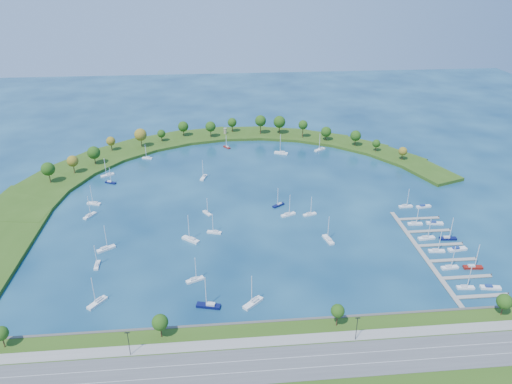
{
  "coord_description": "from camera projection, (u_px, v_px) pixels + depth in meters",
  "views": [
    {
      "loc": [
        -17.89,
        -242.06,
        124.94
      ],
      "look_at": [
        5.0,
        5.0,
        4.0
      ],
      "focal_mm": 33.32,
      "sensor_mm": 36.0,
      "label": 1
    }
  ],
  "objects": [
    {
      "name": "docked_boat_3",
      "position": [
        473.0,
        267.0,
        214.0
      ],
      "size": [
        8.73,
        3.2,
        12.56
      ],
      "rotation": [
        0.0,
        0.0,
        -0.1
      ],
      "color": "maroon",
      "rests_on": "ground"
    },
    {
      "name": "south_shoreline",
      "position": [
        276.0,
        363.0,
        162.46
      ],
      "size": [
        420.0,
        43.1,
        11.6
      ],
      "color": "#2D4C14",
      "rests_on": "ground"
    },
    {
      "name": "docked_boat_4",
      "position": [
        437.0,
        250.0,
        226.12
      ],
      "size": [
        7.83,
        2.86,
        11.26
      ],
      "rotation": [
        0.0,
        0.0,
        -0.09
      ],
      "color": "white",
      "rests_on": "ground"
    },
    {
      "name": "moored_boat_5",
      "position": [
        94.0,
        203.0,
        270.32
      ],
      "size": [
        8.26,
        4.49,
        11.69
      ],
      "rotation": [
        0.0,
        0.0,
        2.84
      ],
      "color": "white",
      "rests_on": "ground"
    },
    {
      "name": "moored_boat_16",
      "position": [
        204.0,
        177.0,
        302.79
      ],
      "size": [
        4.75,
        8.87,
        12.56
      ],
      "rotation": [
        0.0,
        0.0,
        4.42
      ],
      "color": "white",
      "rests_on": "ground"
    },
    {
      "name": "moored_boat_7",
      "position": [
        227.0,
        147.0,
        352.3
      ],
      "size": [
        5.41,
        6.45,
        9.75
      ],
      "rotation": [
        0.0,
        0.0,
        2.2
      ],
      "color": "maroon",
      "rests_on": "ground"
    },
    {
      "name": "docked_boat_8",
      "position": [
        415.0,
        223.0,
        249.58
      ],
      "size": [
        7.75,
        2.62,
        11.22
      ],
      "rotation": [
        0.0,
        0.0,
        -0.06
      ],
      "color": "white",
      "rests_on": "ground"
    },
    {
      "name": "moored_boat_17",
      "position": [
        191.0,
        239.0,
        235.0
      ],
      "size": [
        9.15,
        8.23,
        14.18
      ],
      "rotation": [
        0.0,
        0.0,
        2.45
      ],
      "color": "white",
      "rests_on": "ground"
    },
    {
      "name": "moored_boat_3",
      "position": [
        147.0,
        158.0,
        332.77
      ],
      "size": [
        7.47,
        4.02,
        10.58
      ],
      "rotation": [
        0.0,
        0.0,
        2.85
      ],
      "color": "white",
      "rests_on": "ground"
    },
    {
      "name": "docked_boat_11",
      "position": [
        423.0,
        206.0,
        267.09
      ],
      "size": [
        8.55,
        3.39,
        1.7
      ],
      "rotation": [
        0.0,
        0.0,
        0.13
      ],
      "color": "white",
      "rests_on": "ground"
    },
    {
      "name": "moored_boat_6",
      "position": [
        97.0,
        264.0,
        215.55
      ],
      "size": [
        2.32,
        7.23,
        10.51
      ],
      "rotation": [
        0.0,
        0.0,
        1.61
      ],
      "color": "white",
      "rests_on": "ground"
    },
    {
      "name": "moored_boat_2",
      "position": [
        278.0,
        204.0,
        268.61
      ],
      "size": [
        7.44,
        6.16,
        11.19
      ],
      "rotation": [
        0.0,
        0.0,
        3.76
      ],
      "color": "#0A0E3F",
      "rests_on": "ground"
    },
    {
      "name": "docked_boat_6",
      "position": [
        426.0,
        237.0,
        236.53
      ],
      "size": [
        8.69,
        3.29,
        12.47
      ],
      "rotation": [
        0.0,
        0.0,
        0.11
      ],
      "color": "white",
      "rests_on": "ground"
    },
    {
      "name": "breakwater",
      "position": [
        172.0,
        170.0,
        312.21
      ],
      "size": [
        286.74,
        247.64,
        2.0
      ],
      "color": "#2D4C14",
      "rests_on": "ground"
    },
    {
      "name": "docked_boat_5",
      "position": [
        457.0,
        249.0,
        227.43
      ],
      "size": [
        9.52,
        3.84,
        1.89
      ],
      "rotation": [
        0.0,
        0.0,
        0.14
      ],
      "color": "white",
      "rests_on": "ground"
    },
    {
      "name": "moored_boat_8",
      "position": [
        110.0,
        182.0,
        296.08
      ],
      "size": [
        7.41,
        5.08,
        10.69
      ],
      "rotation": [
        0.0,
        0.0,
        5.82
      ],
      "color": "#0A0E3F",
      "rests_on": "ground"
    },
    {
      "name": "docked_boat_1",
      "position": [
        490.0,
        287.0,
        200.82
      ],
      "size": [
        8.7,
        3.68,
        1.72
      ],
      "rotation": [
        0.0,
        0.0,
        -0.16
      ],
      "color": "white",
      "rests_on": "ground"
    },
    {
      "name": "moored_boat_13",
      "position": [
        97.0,
        302.0,
        191.71
      ],
      "size": [
        7.46,
        8.78,
        13.32
      ],
      "rotation": [
        0.0,
        0.0,
        4.07
      ],
      "color": "white",
      "rests_on": "ground"
    },
    {
      "name": "moored_boat_20",
      "position": [
        108.0,
        175.0,
        306.0
      ],
      "size": [
        8.45,
        6.55,
        12.49
      ],
      "rotation": [
        0.0,
        0.0,
        3.71
      ],
      "color": "white",
      "rests_on": "ground"
    },
    {
      "name": "dock_system",
      "position": [
        437.0,
        253.0,
        225.21
      ],
      "size": [
        24.28,
        82.0,
        1.6
      ],
      "color": "gray",
      "rests_on": "ground"
    },
    {
      "name": "moored_boat_0",
      "position": [
        328.0,
        239.0,
        235.04
      ],
      "size": [
        4.53,
        9.34,
        13.23
      ],
      "rotation": [
        0.0,
        0.0,
        1.8
      ],
      "color": "white",
      "rests_on": "ground"
    },
    {
      "name": "moored_boat_21",
      "position": [
        209.0,
        305.0,
        189.98
      ],
      "size": [
        10.11,
        5.03,
        14.31
      ],
      "rotation": [
        0.0,
        0.0,
        2.89
      ],
      "color": "#0A0E3F",
      "rests_on": "ground"
    },
    {
      "name": "moored_boat_10",
      "position": [
        310.0,
        214.0,
        258.82
      ],
      "size": [
        7.77,
        4.14,
        11.0
      ],
      "rotation": [
        0.0,
        0.0,
        0.29
      ],
      "color": "white",
      "rests_on": "ground"
    },
    {
      "name": "docked_boat_2",
      "position": [
        450.0,
        267.0,
        213.86
      ],
      "size": [
        8.02,
        2.77,
        11.59
      ],
      "rotation": [
        0.0,
        0.0,
        0.07
      ],
      "color": "white",
      "rests_on": "ground"
    },
    {
      "name": "moored_boat_18",
      "position": [
        281.0,
        153.0,
        341.15
      ],
      "size": [
        10.17,
        6.66,
        14.58
      ],
      "rotation": [
        0.0,
        0.0,
        2.71
      ],
      "color": "white",
      "rests_on": "ground"
    },
    {
      "name": "moored_boat_4",
      "position": [
        288.0,
        214.0,
        258.36
      ],
      "size": [
        8.64,
        5.53,
        12.35
      ],
      "rotation": [
        0.0,
        0.0,
        6.7
      ],
      "color": "white",
      "rests_on": "ground"
    },
    {
      "name": "docked_boat_9",
      "position": [
        434.0,
        223.0,
        250.14
      ],
      "size": [
        8.88,
        3.74,
        1.76
      ],
      "rotation": [
        0.0,
        0.0,
        -0.16
      ],
      "color": "white",
      "rests_on": "ground"
    },
    {
      "name": "moored_boat_14",
      "position": [
        106.0,
        248.0,
        227.66
      ],
      "size": [
        8.76,
        7.0,
        13.04
      ],
      "rotation": [
        0.0,
        0.0,
        0.59
      ],
      "color": "white",
      "rests_on": "ground"
    },
    {
      "name": "harbor_tower",
      "position": [
        225.0,
        131.0,
        374.25
      ],
      "size": [
        2.6,
        2.6,
        4.57
      ],
      "color": "gray",
      "rests_on": "breakwater"
    },
    {
      "name": "moored_boat_1",
      "position": [
        320.0,
        149.0,
        347.41
      ],
      "size": [
        9.03,
        7.2,
        13.44
      ],
      "rotation": [
        0.0,
        0.0,
        3.73
      ],
      "color": "white",
      "rests_on": "ground"
    },
    {
      "name": "moored_boat_11",
      "position": [
        90.0,
        215.0,
        257.32
      ],
      "size": [
        6.14,
        8.22,
        12.04
      ],
      "rotation": [
        0.0,
        0.0,
        1.04
      ],
      "color": "white",
      "rests_on": "ground"
    },
    {
      "name": "docked_boat_10",
      "position": [
        406.0,
        206.0,
        267.2
      ],
      "size": [
        7.81,
        2.53,
        11.34
      ],
      "rotation": [
        0.0,
        0.0,
        0.05
      ],
      "color": "white",
      "rests_on": "ground"
    },
    {
      "name": "docked_boat_7",
      "position": [
        448.0,
        238.0,
        236.2
      ],
      "size": [
        8.53,
        3.02,
        12.29
      ],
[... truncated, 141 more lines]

